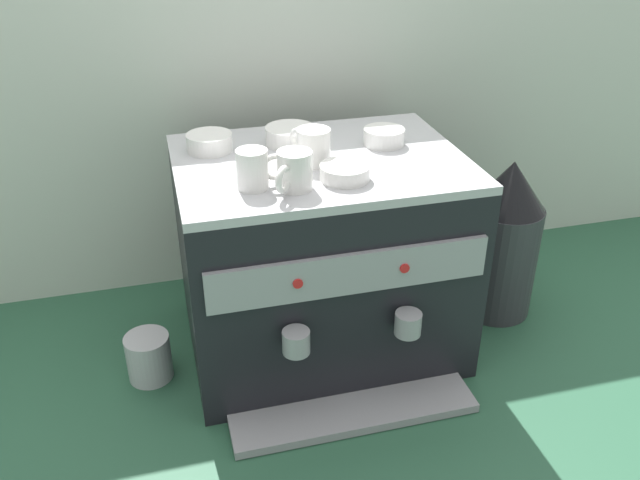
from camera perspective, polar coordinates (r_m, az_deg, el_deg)
ground_plane at (r=1.69m, az=0.00°, el=-8.37°), size 4.00×4.00×0.00m
tiled_backsplash_wall at (r=1.80m, az=-3.16°, el=10.81°), size 2.80×0.03×0.93m
espresso_machine at (r=1.55m, az=0.04°, el=-1.42°), size 0.62×0.57×0.48m
ceramic_cup_0 at (r=1.29m, az=-2.26°, el=5.91°), size 0.09×0.10×0.08m
ceramic_cup_1 at (r=1.41m, az=-0.68°, el=8.02°), size 0.08×0.11×0.08m
ceramic_cup_2 at (r=1.30m, az=-5.61°, el=6.05°), size 0.10×0.06×0.08m
ceramic_bowl_0 at (r=1.53m, az=5.48°, el=8.76°), size 0.09×0.09×0.04m
ceramic_bowl_1 at (r=1.50m, az=-9.42°, el=8.21°), size 0.10×0.10×0.04m
ceramic_bowl_2 at (r=1.53m, az=-2.56°, el=8.90°), size 0.11×0.11×0.04m
ceramic_bowl_3 at (r=1.34m, az=2.14°, el=5.77°), size 0.10×0.10×0.03m
coffee_grinder at (r=1.75m, az=15.37°, el=0.05°), size 0.18×0.18×0.42m
milk_pitcher at (r=1.59m, az=-14.42°, el=-9.65°), size 0.10×0.10×0.11m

